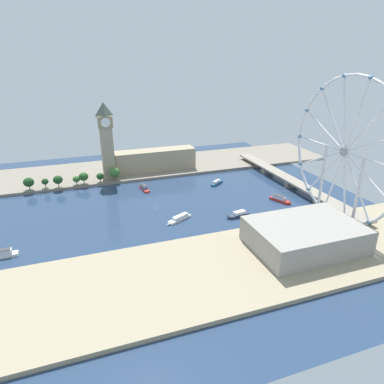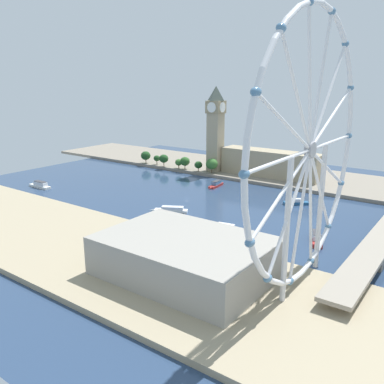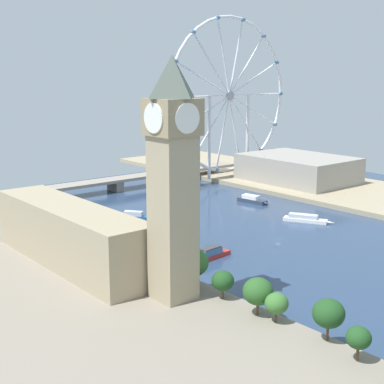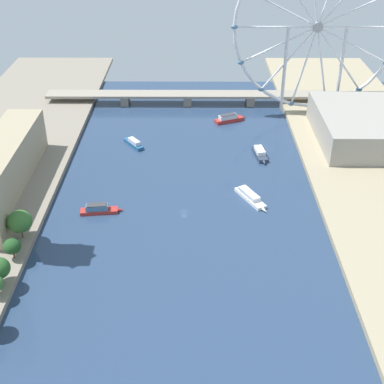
{
  "view_description": "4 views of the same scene",
  "coord_description": "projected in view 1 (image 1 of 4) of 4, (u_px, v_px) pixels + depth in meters",
  "views": [
    {
      "loc": [
        293.98,
        -67.67,
        134.5
      ],
      "look_at": [
        -0.36,
        37.24,
        9.28
      ],
      "focal_mm": 32.11,
      "sensor_mm": 36.0,
      "label": 1
    },
    {
      "loc": [
        256.34,
        190.96,
        92.37
      ],
      "look_at": [
        11.27,
        13.33,
        9.67
      ],
      "focal_mm": 38.2,
      "sensor_mm": 36.0,
      "label": 2
    },
    {
      "loc": [
        -206.62,
        -181.54,
        82.15
      ],
      "look_at": [
        -17.95,
        46.0,
        18.93
      ],
      "focal_mm": 52.91,
      "sensor_mm": 36.0,
      "label": 3
    },
    {
      "loc": [
        5.42,
        -234.42,
        156.26
      ],
      "look_at": [
        4.24,
        -5.44,
        15.82
      ],
      "focal_mm": 49.35,
      "sensor_mm": 36.0,
      "label": 4
    }
  ],
  "objects": [
    {
      "name": "riverbank_right",
      "position": [
        199.0,
        273.0,
        224.73
      ],
      "size": [
        90.0,
        520.0,
        3.0
      ],
      "primitive_type": "cube",
      "color": "tan",
      "rests_on": "ground_plane"
    },
    {
      "name": "clock_tower",
      "position": [
        106.0,
        140.0,
        380.07
      ],
      "size": [
        16.28,
        16.28,
        84.56
      ],
      "color": "tan",
      "rests_on": "riverbank_left"
    },
    {
      "name": "ground_plane",
      "position": [
        156.0,
        206.0,
        328.16
      ],
      "size": [
        405.33,
        405.33,
        0.0
      ],
      "primitive_type": "plane",
      "color": "navy"
    },
    {
      "name": "tour_boat_4",
      "position": [
        144.0,
        188.0,
        366.72
      ],
      "size": [
        23.4,
        7.51,
        5.26
      ],
      "rotation": [
        0.0,
        0.0,
        0.11
      ],
      "color": "#B22D28",
      "rests_on": "ground_plane"
    },
    {
      "name": "tree_row_embankment",
      "position": [
        77.0,
        177.0,
        370.81
      ],
      "size": [
        13.88,
        99.61,
        14.76
      ],
      "color": "#513823",
      "rests_on": "riverbank_left"
    },
    {
      "name": "tour_boat_3",
      "position": [
        280.0,
        199.0,
        337.45
      ],
      "size": [
        24.2,
        13.51,
        5.78
      ],
      "rotation": [
        0.0,
        0.0,
        0.41
      ],
      "color": "#B22D28",
      "rests_on": "ground_plane"
    },
    {
      "name": "parliament_block",
      "position": [
        155.0,
        160.0,
        418.67
      ],
      "size": [
        22.0,
        97.39,
        24.79
      ],
      "primitive_type": "cube",
      "color": "tan",
      "rests_on": "riverbank_left"
    },
    {
      "name": "riverbank_left",
      "position": [
        133.0,
        169.0,
        430.49
      ],
      "size": [
        90.0,
        520.0,
        3.0
      ],
      "primitive_type": "cube",
      "color": "gray",
      "rests_on": "ground_plane"
    },
    {
      "name": "tour_boat_2",
      "position": [
        217.0,
        183.0,
        382.75
      ],
      "size": [
        15.65,
        20.0,
        4.71
      ],
      "rotation": [
        0.0,
        0.0,
        2.19
      ],
      "color": "#235684",
      "rests_on": "ground_plane"
    },
    {
      "name": "ferris_wheel",
      "position": [
        344.0,
        153.0,
        267.21
      ],
      "size": [
        118.83,
        3.2,
        119.5
      ],
      "color": "silver",
      "rests_on": "riverbank_right"
    },
    {
      "name": "river_bridge",
      "position": [
        291.0,
        181.0,
        372.96
      ],
      "size": [
        217.33,
        14.57,
        8.74
      ],
      "color": "gray",
      "rests_on": "ground_plane"
    },
    {
      "name": "riverside_hall",
      "position": [
        305.0,
        235.0,
        249.81
      ],
      "size": [
        54.87,
        77.94,
        18.65
      ],
      "primitive_type": "cube",
      "color": "gray",
      "rests_on": "riverbank_right"
    },
    {
      "name": "tour_boat_0",
      "position": [
        238.0,
        214.0,
        306.16
      ],
      "size": [
        8.71,
        23.65,
        4.87
      ],
      "rotation": [
        0.0,
        0.0,
        4.86
      ],
      "color": "#2D384C",
      "rests_on": "ground_plane"
    },
    {
      "name": "tour_boat_1",
      "position": [
        180.0,
        218.0,
        299.6
      ],
      "size": [
        16.58,
        26.62,
        4.25
      ],
      "rotation": [
        0.0,
        0.0,
        5.2
      ],
      "color": "white",
      "rests_on": "ground_plane"
    }
  ]
}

